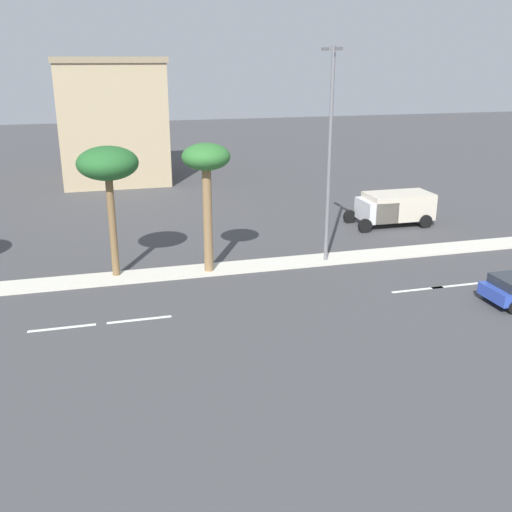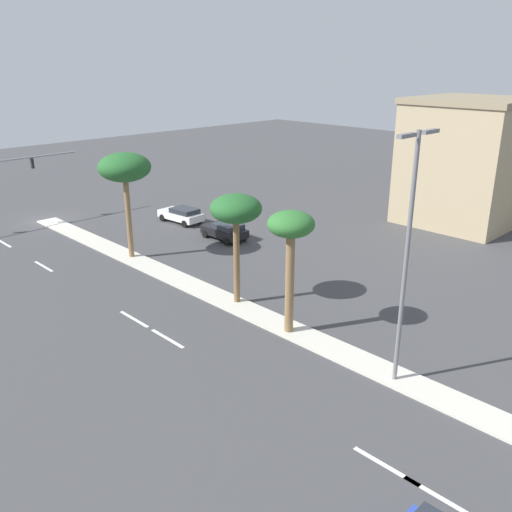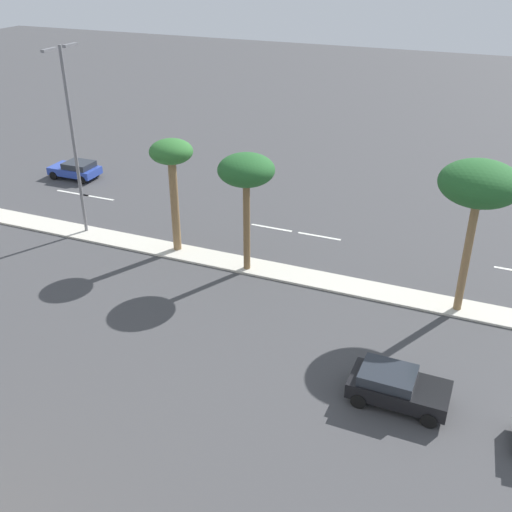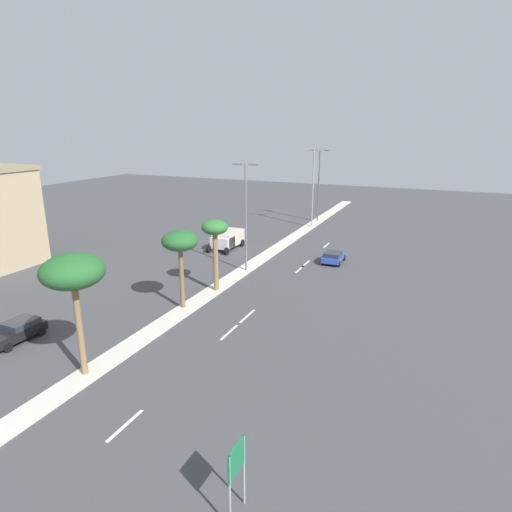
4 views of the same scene
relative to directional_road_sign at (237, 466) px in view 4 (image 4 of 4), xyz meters
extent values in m
plane|color=#424244|center=(-13.17, 25.10, -2.36)|extent=(160.00, 160.00, 0.00)
cube|color=beige|center=(-13.17, 34.78, -2.30)|extent=(1.80, 87.09, 0.12)
cube|color=silver|center=(-7.79, 2.56, -2.35)|extent=(0.20, 2.80, 0.01)
cube|color=silver|center=(-7.79, 14.40, -2.35)|extent=(0.20, 2.80, 0.01)
cube|color=silver|center=(-7.79, 17.64, -2.35)|extent=(0.20, 2.80, 0.01)
cube|color=silver|center=(-7.79, 33.41, -2.35)|extent=(0.20, 2.80, 0.01)
cube|color=silver|center=(-7.79, 31.23, -2.35)|extent=(0.20, 2.80, 0.01)
cube|color=silver|center=(-7.79, 42.31, -2.35)|extent=(0.20, 2.80, 0.01)
cylinder|color=gray|center=(0.00, -0.63, -0.70)|extent=(0.10, 0.10, 3.32)
cylinder|color=gray|center=(0.00, 0.63, -0.70)|extent=(0.10, 0.10, 3.32)
cube|color=#19723F|center=(0.00, 0.00, 0.33)|extent=(0.08, 1.41, 1.27)
cylinder|color=olive|center=(-13.33, 5.44, 0.79)|extent=(0.39, 0.39, 6.07)
ellipsoid|color=#235B28|center=(-13.33, 5.44, 4.48)|extent=(3.75, 3.75, 2.06)
cylinder|color=brown|center=(-13.52, 16.91, 0.42)|extent=(0.38, 0.38, 5.32)
ellipsoid|color=#235B28|center=(-13.52, 16.91, 3.62)|extent=(3.04, 3.04, 1.67)
cylinder|color=olive|center=(-12.92, 21.72, 0.58)|extent=(0.48, 0.48, 5.64)
ellipsoid|color=#2D6B2D|center=(-12.92, 21.72, 3.83)|extent=(2.46, 2.46, 1.35)
cylinder|color=slate|center=(-12.92, 28.36, 3.44)|extent=(0.20, 0.20, 11.35)
cube|color=slate|center=(-13.82, 28.36, 8.96)|extent=(1.10, 0.24, 0.16)
cube|color=slate|center=(-12.02, 28.36, 8.96)|extent=(1.10, 0.24, 0.16)
cylinder|color=gray|center=(-12.88, 52.28, 3.57)|extent=(0.20, 0.20, 11.61)
cube|color=gray|center=(-13.78, 52.28, 9.22)|extent=(1.10, 0.24, 0.16)
cube|color=gray|center=(-11.98, 52.28, 9.22)|extent=(1.10, 0.24, 0.16)
cylinder|color=#515459|center=(-13.19, 56.57, 3.50)|extent=(0.20, 0.20, 11.48)
cube|color=#515459|center=(-14.09, 56.57, 9.09)|extent=(1.10, 0.24, 0.16)
cube|color=#515459|center=(-12.29, 56.57, 9.09)|extent=(1.10, 0.24, 0.16)
cube|color=black|center=(-21.30, 6.91, -1.71)|extent=(2.01, 3.98, 0.67)
cube|color=#262B33|center=(-21.29, 7.41, -1.15)|extent=(1.79, 2.20, 0.44)
cylinder|color=black|center=(-20.39, 5.52, -2.04)|extent=(0.23, 0.64, 0.64)
cylinder|color=black|center=(-20.35, 8.28, -2.04)|extent=(0.23, 0.64, 0.64)
cylinder|color=black|center=(-22.21, 8.31, -2.04)|extent=(0.23, 0.64, 0.64)
cube|color=#2D47AD|center=(-5.06, 35.23, -1.75)|extent=(2.01, 3.83, 0.57)
cube|color=#262B33|center=(-5.05, 34.75, -1.24)|extent=(1.79, 2.11, 0.44)
cylinder|color=black|center=(-6.00, 36.55, -2.04)|extent=(0.23, 0.64, 0.64)
cylinder|color=black|center=(-4.14, 36.57, -2.04)|extent=(0.23, 0.64, 0.64)
cylinder|color=black|center=(-5.97, 33.89, -2.04)|extent=(0.23, 0.64, 0.64)
cylinder|color=black|center=(-4.11, 33.91, -2.04)|extent=(0.23, 0.64, 0.64)
cube|color=silver|center=(-18.99, 34.35, -1.21)|extent=(2.47, 2.09, 1.39)
cube|color=beige|center=(-18.99, 35.98, -1.04)|extent=(2.47, 4.43, 1.74)
cylinder|color=black|center=(-17.75, 33.01, -1.91)|extent=(0.28, 0.90, 0.90)
cylinder|color=black|center=(-20.22, 33.01, -1.91)|extent=(0.28, 0.90, 0.90)
cylinder|color=black|center=(-17.75, 37.41, -1.91)|extent=(0.28, 0.90, 0.90)
cylinder|color=black|center=(-20.22, 37.41, -1.91)|extent=(0.28, 0.90, 0.90)
camera|label=1|loc=(16.42, 16.43, 8.58)|focal=41.56mm
camera|label=2|loc=(6.99, 39.48, 11.76)|focal=38.34mm
camera|label=3|loc=(-40.90, 5.00, 14.31)|focal=42.24mm
camera|label=4|loc=(6.34, -12.47, 12.57)|focal=30.83mm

